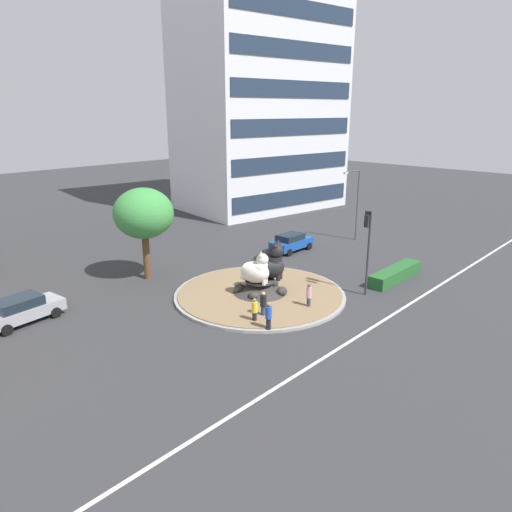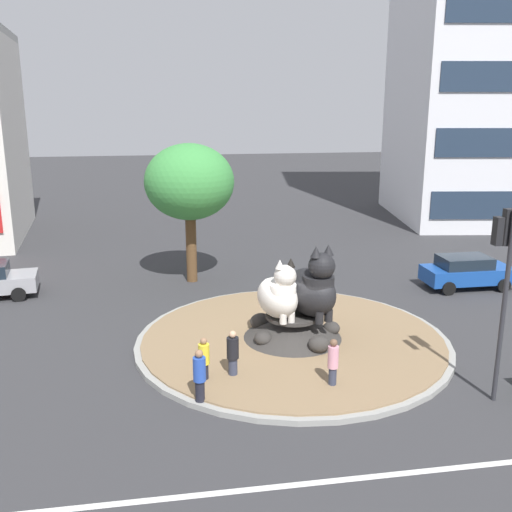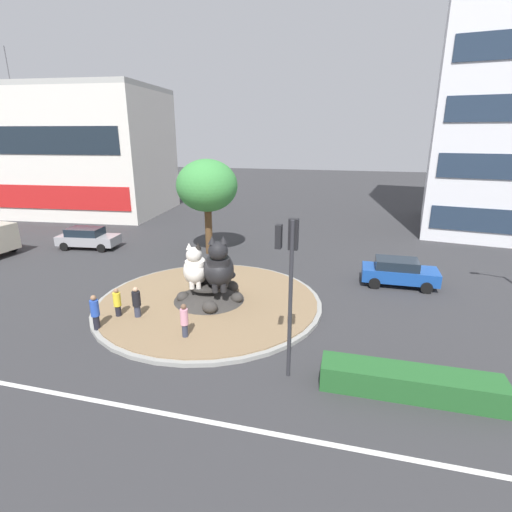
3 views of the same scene
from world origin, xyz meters
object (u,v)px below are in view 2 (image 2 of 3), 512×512
(pedestrian_blue_shirt, at_px, (200,377))
(pedestrian_yellow_shirt, at_px, (204,361))
(cat_statue_black, at_px, (313,289))
(sedan_on_far_lane, at_px, (467,271))
(pedestrian_black_shirt, at_px, (233,355))
(cat_statue_white, at_px, (279,295))
(traffic_light_mast, at_px, (504,265))
(broadleaf_tree_behind_island, at_px, (189,183))
(pedestrian_pink_shirt, at_px, (333,364))

(pedestrian_blue_shirt, bearing_deg, pedestrian_yellow_shirt, -2.50)
(cat_statue_black, relative_size, sedan_on_far_lane, 0.72)
(sedan_on_far_lane, bearing_deg, pedestrian_black_shirt, -147.22)
(cat_statue_white, xyz_separation_m, traffic_light_mast, (5.53, -4.84, 2.23))
(cat_statue_white, xyz_separation_m, cat_statue_black, (1.24, -0.02, 0.17))
(broadleaf_tree_behind_island, distance_m, pedestrian_yellow_shirt, 11.96)
(traffic_light_mast, bearing_deg, cat_statue_black, 42.74)
(traffic_light_mast, height_order, pedestrian_yellow_shirt, traffic_light_mast)
(cat_statue_black, bearing_deg, broadleaf_tree_behind_island, -176.11)
(cat_statue_black, bearing_deg, pedestrian_pink_shirt, -24.59)
(cat_statue_black, relative_size, pedestrian_blue_shirt, 1.68)
(cat_statue_white, bearing_deg, pedestrian_black_shirt, -57.19)
(pedestrian_black_shirt, bearing_deg, cat_statue_black, 122.56)
(cat_statue_black, relative_size, traffic_light_mast, 0.52)
(pedestrian_pink_shirt, bearing_deg, pedestrian_yellow_shirt, 128.11)
(pedestrian_black_shirt, bearing_deg, sedan_on_far_lane, 118.25)
(cat_statue_white, relative_size, pedestrian_yellow_shirt, 1.60)
(cat_statue_white, bearing_deg, sedan_on_far_lane, 99.68)
(cat_statue_white, distance_m, cat_statue_black, 1.25)
(pedestrian_yellow_shirt, xyz_separation_m, pedestrian_black_shirt, (0.93, 0.15, 0.05))
(pedestrian_pink_shirt, bearing_deg, cat_statue_black, 48.72)
(cat_statue_black, height_order, sedan_on_far_lane, cat_statue_black)
(pedestrian_pink_shirt, distance_m, sedan_on_far_lane, 12.97)
(cat_statue_white, distance_m, pedestrian_black_shirt, 3.32)
(cat_statue_white, relative_size, cat_statue_black, 0.86)
(pedestrian_black_shirt, bearing_deg, pedestrian_yellow_shirt, -85.01)
(pedestrian_yellow_shirt, relative_size, sedan_on_far_lane, 0.38)
(cat_statue_white, distance_m, pedestrian_pink_shirt, 3.89)
(pedestrian_black_shirt, bearing_deg, pedestrian_blue_shirt, -42.71)
(pedestrian_pink_shirt, relative_size, pedestrian_blue_shirt, 0.96)
(cat_statue_white, height_order, sedan_on_far_lane, cat_statue_white)
(pedestrian_blue_shirt, bearing_deg, broadleaf_tree_behind_island, 5.20)
(pedestrian_pink_shirt, bearing_deg, cat_statue_white, 67.94)
(cat_statue_black, distance_m, broadleaf_tree_behind_island, 9.91)
(cat_statue_white, relative_size, pedestrian_pink_shirt, 1.49)
(pedestrian_blue_shirt, bearing_deg, pedestrian_black_shirt, -30.97)
(traffic_light_mast, height_order, broadleaf_tree_behind_island, broadleaf_tree_behind_island)
(cat_statue_white, bearing_deg, pedestrian_blue_shirt, -56.91)
(cat_statue_black, height_order, pedestrian_yellow_shirt, cat_statue_black)
(traffic_light_mast, relative_size, sedan_on_far_lane, 1.38)
(pedestrian_pink_shirt, height_order, pedestrian_yellow_shirt, pedestrian_pink_shirt)
(cat_statue_black, distance_m, pedestrian_blue_shirt, 5.96)
(cat_statue_black, height_order, traffic_light_mast, traffic_light_mast)
(pedestrian_blue_shirt, bearing_deg, traffic_light_mast, -88.80)
(broadleaf_tree_behind_island, height_order, pedestrian_yellow_shirt, broadleaf_tree_behind_island)
(cat_statue_black, xyz_separation_m, pedestrian_pink_shirt, (-0.28, -3.60, -1.22))
(pedestrian_black_shirt, xyz_separation_m, sedan_on_far_lane, (12.27, 7.82, -0.08))
(cat_statue_white, relative_size, pedestrian_blue_shirt, 1.44)
(traffic_light_mast, xyz_separation_m, pedestrian_yellow_shirt, (-8.44, 2.26, -3.36))
(pedestrian_pink_shirt, height_order, pedestrian_black_shirt, pedestrian_pink_shirt)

